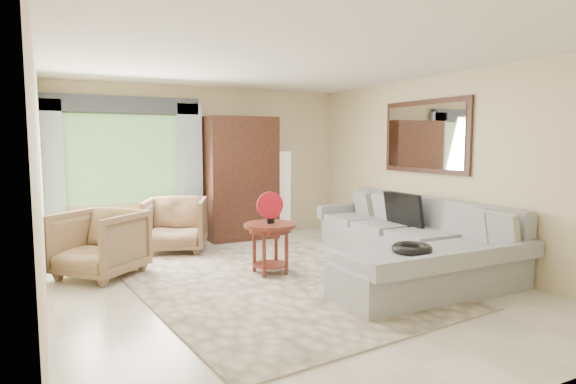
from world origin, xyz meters
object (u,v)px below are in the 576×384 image
tv_screen (403,210)px  sectional_sofa (410,248)px  armchair_left (99,244)px  potted_plant (69,240)px  armoire (241,178)px  armchair_right (176,225)px  floor_lamp (282,193)px  coffee_table (270,248)px

tv_screen → sectional_sofa: bearing=-119.7°
sectional_sofa → armchair_left: sectional_sofa is taller
potted_plant → armoire: armoire is taller
sectional_sofa → armchair_left: size_ratio=3.77×
tv_screen → armchair_right: 3.40m
armoire → armchair_right: bearing=-159.8°
sectional_sofa → floor_lamp: floor_lamp is taller
tv_screen → armoire: armoire is taller
tv_screen → armchair_left: size_ratio=0.81×
armchair_right → armchair_left: bearing=-118.9°
armchair_left → potted_plant: (-0.30, 1.13, -0.13)m
sectional_sofa → armchair_right: 3.49m
armchair_left → armoire: (2.45, 1.43, 0.63)m
tv_screen → armoire: size_ratio=0.35×
sectional_sofa → armchair_right: sectional_sofa is taller
sectional_sofa → potted_plant: sectional_sofa is taller
sectional_sofa → coffee_table: 1.85m
armchair_right → coffee_table: bearing=-46.0°
coffee_table → potted_plant: size_ratio=1.14×
potted_plant → armoire: size_ratio=0.28×
tv_screen → armchair_right: (-2.76, 1.96, -0.31)m
sectional_sofa → potted_plant: size_ratio=5.99×
sectional_sofa → armchair_right: bearing=135.8°
tv_screen → armoire: 2.87m
potted_plant → armoire: bearing=6.4°
sectional_sofa → coffee_table: bearing=161.2°
floor_lamp → sectional_sofa: bearing=-81.7°
armchair_right → armoire: (1.26, 0.47, 0.64)m
armchair_left → armchair_right: 1.53m
armchair_right → potted_plant: bearing=-164.2°
sectional_sofa → armoire: size_ratio=1.65×
armchair_right → floor_lamp: (2.06, 0.53, 0.34)m
armchair_right → floor_lamp: bearing=36.1°
coffee_table → floor_lamp: floor_lamp is taller
tv_screen → coffee_table: size_ratio=1.12×
armchair_left → floor_lamp: bearing=72.9°
armchair_left → armchair_right: (1.18, 0.97, -0.00)m
coffee_table → sectional_sofa: bearing=-18.8°
armchair_left → potted_plant: 1.17m
coffee_table → potted_plant: 2.99m
coffee_table → potted_plant: coffee_table is taller
armoire → floor_lamp: bearing=4.3°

